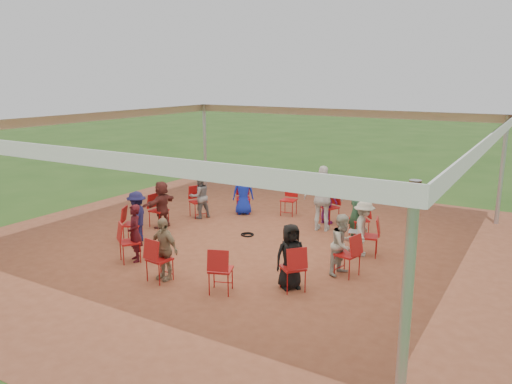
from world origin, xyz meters
The scene contains 30 objects.
ground centered at (0.00, 0.00, 0.00)m, with size 80.00×80.00×0.00m, color #2A4D18.
dirt_patch centered at (0.00, 0.00, 0.01)m, with size 13.00×13.00×0.00m, color brown.
tent centered at (0.00, 0.00, 2.37)m, with size 10.33×10.33×3.00m.
chair_0 centered at (2.76, 0.70, 0.45)m, with size 0.42×0.44×0.90m, color #A81312, non-canonical shape.
chair_1 centered at (2.12, 1.90, 0.45)m, with size 0.42×0.44×0.90m, color #A81312, non-canonical shape.
chair_2 centered at (0.99, 2.67, 0.45)m, with size 0.42×0.44×0.90m, color #A81312, non-canonical shape.
chair_3 centered at (-0.36, 2.83, 0.45)m, with size 0.42×0.44×0.90m, color #A81312, non-canonical shape.
chair_4 centered at (-1.63, 2.33, 0.45)m, with size 0.42×0.44×0.90m, color #A81312, non-canonical shape.
chair_5 centered at (-2.53, 1.31, 0.45)m, with size 0.42×0.44×0.90m, color #A81312, non-canonical shape.
chair_6 centered at (-2.85, -0.02, 0.45)m, with size 0.42×0.44×0.90m, color #A81312, non-canonical shape.
chair_7 centered at (-2.51, -1.34, 0.45)m, with size 0.42×0.44×0.90m, color #A81312, non-canonical shape.
chair_8 centered at (-1.60, -2.36, 0.45)m, with size 0.42×0.44×0.90m, color #A81312, non-canonical shape.
chair_9 centered at (-0.32, -2.83, 0.45)m, with size 0.42×0.44×0.90m, color #A81312, non-canonical shape.
chair_10 centered at (1.03, -2.66, 0.45)m, with size 0.42×0.44×0.90m, color #A81312, non-canonical shape.
chair_11 centered at (2.15, -1.88, 0.45)m, with size 0.42×0.44×0.90m, color #A81312, non-canonical shape.
chair_12 centered at (2.77, -0.66, 0.45)m, with size 0.42×0.44×0.90m, color #A81312, non-canonical shape.
person_seated_0 centered at (2.65, 0.67, 0.64)m, with size 0.82×0.41×1.27m, color #ACAA99.
person_seated_1 centered at (2.03, 1.82, 0.64)m, with size 0.46×0.30×1.27m, color #22462E.
person_seated_2 centered at (0.95, 2.56, 0.64)m, with size 0.75×0.38×1.27m, color #8C2178.
person_seated_3 centered at (-1.57, 2.24, 0.64)m, with size 0.62×0.35×1.27m, color #1125AC.
person_seated_4 centered at (-2.43, 1.25, 0.64)m, with size 0.62×0.36×1.27m, color slate.
person_seated_5 centered at (-2.73, -0.02, 0.64)m, with size 1.18×0.44×1.27m, color maroon.
person_seated_6 centered at (-2.41, -1.28, 0.64)m, with size 0.82×0.41×1.27m, color #17163F.
person_seated_7 centered at (-1.54, -2.26, 0.64)m, with size 0.46×0.30×1.27m, color #3F0C13.
person_seated_8 centered at (-0.31, -2.71, 0.64)m, with size 0.75×0.38×1.27m, color #988263.
person_seated_9 centered at (2.06, -1.80, 0.64)m, with size 0.62×0.35×1.27m, color black.
person_seated_10 centered at (2.66, -0.64, 0.64)m, with size 0.62×0.36×1.27m, color #ACAA99.
standing_person centered at (1.10, 1.95, 0.87)m, with size 1.02×0.52×1.74m, color silver.
cable_coil centered at (-0.37, 0.54, 0.02)m, with size 0.42×0.42×0.03m.
laptop centered at (2.49, 0.63, 0.60)m, with size 0.32×0.36×0.22m.
Camera 1 is at (6.10, -9.84, 3.97)m, focal length 35.00 mm.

